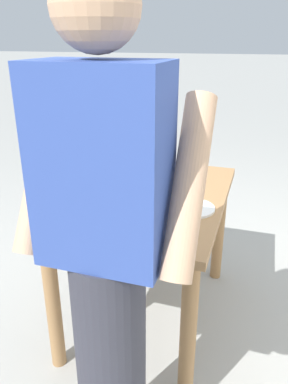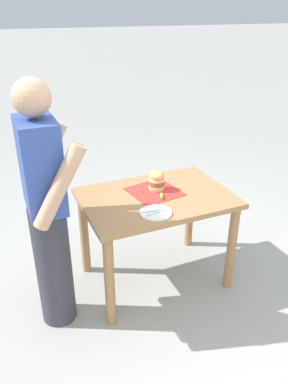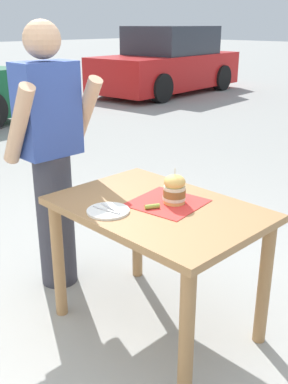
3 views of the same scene
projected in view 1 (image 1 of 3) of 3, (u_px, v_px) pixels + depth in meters
ground_plane at (149, 312)px, 2.22m from camera, size 80.00×80.00×0.00m
patio_table at (150, 217)px, 1.98m from camera, size 0.76×1.10×0.76m
serving_paper at (139, 191)px, 1.96m from camera, size 0.40×0.40×0.00m
sandwich at (137, 175)px, 1.96m from camera, size 0.12×0.12×0.19m
pickle_spear at (161, 191)px, 1.93m from camera, size 0.08×0.06×0.02m
side_plate_with_forks at (191, 208)px, 1.76m from camera, size 0.22×0.22×0.02m
diner_across_table at (107, 259)px, 1.14m from camera, size 0.55×0.35×1.69m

